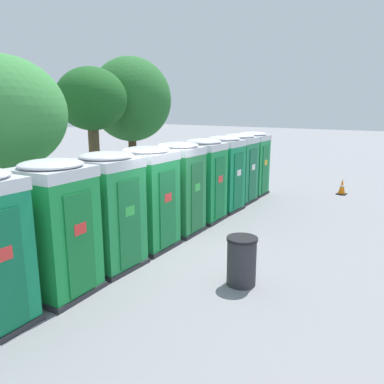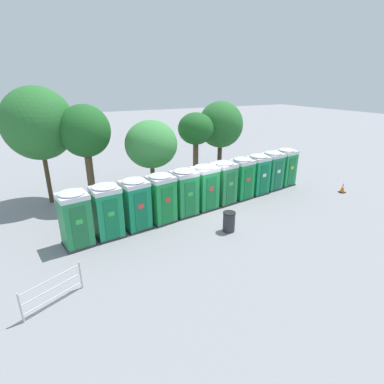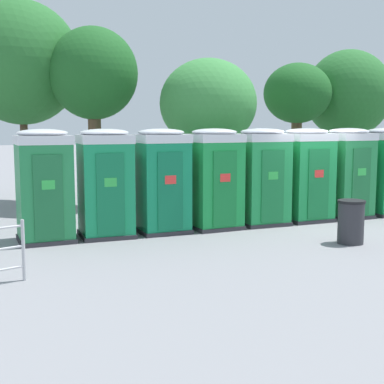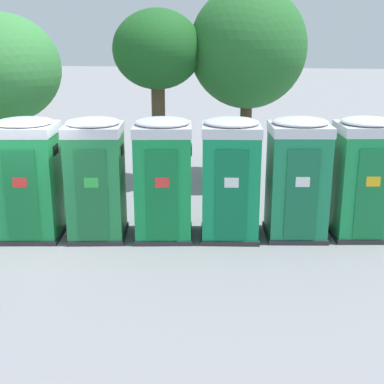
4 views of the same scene
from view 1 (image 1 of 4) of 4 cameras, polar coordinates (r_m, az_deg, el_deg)
ground_plane at (r=9.45m, az=-5.00°, el=-8.64°), size 120.00×120.00×0.00m
portapotty_3 at (r=7.29m, az=-19.96°, el=-5.14°), size 1.44×1.41×2.54m
portapotty_4 at (r=8.21m, az=-12.55°, el=-2.74°), size 1.39×1.36×2.54m
portapotty_5 at (r=9.25m, az=-6.70°, el=-0.83°), size 1.41×1.38×2.54m
portapotty_6 at (r=10.36m, az=-2.02°, el=0.69°), size 1.35×1.38×2.54m
portapotty_7 at (r=11.54m, az=1.71°, el=1.90°), size 1.38×1.38×2.54m
portapotty_8 at (r=12.76m, az=4.77°, el=2.88°), size 1.34×1.33×2.54m
portapotty_9 at (r=14.03m, az=7.09°, el=3.70°), size 1.39×1.36×2.54m
portapotty_10 at (r=15.32m, az=9.09°, el=4.37°), size 1.38×1.37×2.54m
street_tree_0 at (r=13.64m, az=-15.05°, el=13.23°), size 2.42×2.42×4.82m
street_tree_3 at (r=15.69m, az=-9.29°, el=13.66°), size 3.24×3.24×5.45m
street_tree_4 at (r=10.39m, az=-26.91°, el=10.57°), size 3.05×3.05×4.69m
trash_can at (r=7.52m, az=7.56°, el=-10.35°), size 0.61×0.61×0.97m
traffic_cone at (r=16.42m, az=21.90°, el=0.72°), size 0.36×0.36×0.64m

